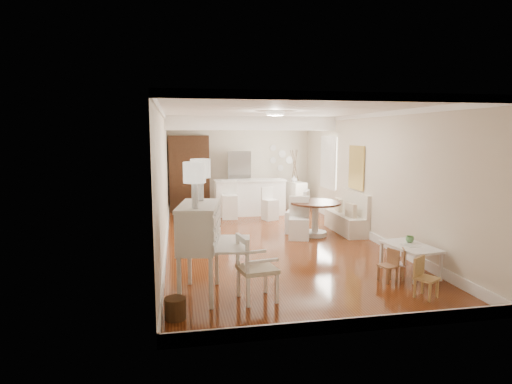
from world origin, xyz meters
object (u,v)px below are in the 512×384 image
object	(u,v)px
breakfast_counter	(250,197)
bar_stool_right	(270,204)
pantry_cabinet	(189,173)
bar_stool_left	(230,200)
kids_chair_c	(427,278)
wicker_basket	(175,308)
fridge	(250,180)
kids_table	(410,260)
slip_chair_far	(297,212)
dining_table	(315,219)
sideboard	(294,196)
secretary_bureau	(199,250)
gustavian_armchair	(257,268)
slip_chair_near	(299,218)
kids_chair_b	(396,263)
kids_chair_a	(388,265)

from	to	relation	value
breakfast_counter	bar_stool_right	distance (m)	0.94
pantry_cabinet	bar_stool_left	bearing A→B (deg)	-55.74
kids_chair_c	bar_stool_right	bearing A→B (deg)	68.17
wicker_basket	pantry_cabinet	distance (m)	7.98
fridge	pantry_cabinet	bearing A→B (deg)	179.10
kids_table	kids_chair_c	size ratio (longest dim) A/B	1.67
slip_chair_far	pantry_cabinet	distance (m)	4.34
kids_chair_c	pantry_cabinet	size ratio (longest dim) A/B	0.26
dining_table	sideboard	bearing A→B (deg)	82.19
secretary_bureau	wicker_basket	distance (m)	0.98
gustavian_armchair	kids_table	world-z (taller)	gustavian_armchair
slip_chair_far	slip_chair_near	bearing A→B (deg)	13.65
gustavian_armchair	pantry_cabinet	world-z (taller)	pantry_cabinet
slip_chair_far	fridge	distance (m)	3.57
gustavian_armchair	pantry_cabinet	size ratio (longest dim) A/B	0.41
kids_table	pantry_cabinet	bearing A→B (deg)	116.64
breakfast_counter	pantry_cabinet	distance (m)	2.11
kids_chair_b	kids_chair_a	bearing A→B (deg)	-42.47
kids_chair_b	dining_table	size ratio (longest dim) A/B	0.43
gustavian_armchair	slip_chair_far	world-z (taller)	slip_chair_far
gustavian_armchair	dining_table	distance (m)	4.08
sideboard	kids_table	bearing A→B (deg)	-101.36
secretary_bureau	kids_chair_c	distance (m)	3.29
bar_stool_right	gustavian_armchair	bearing A→B (deg)	-124.36
kids_table	slip_chair_near	world-z (taller)	slip_chair_near
wicker_basket	kids_chair_c	size ratio (longest dim) A/B	0.46
fridge	wicker_basket	bearing A→B (deg)	-106.62
bar_stool_left	bar_stool_right	bearing A→B (deg)	-15.46
bar_stool_right	kids_table	bearing A→B (deg)	-95.04
secretary_bureau	gustavian_armchair	size ratio (longest dim) A/B	1.44
kids_chair_b	pantry_cabinet	world-z (taller)	pantry_cabinet
wicker_basket	kids_chair_a	bearing A→B (deg)	13.55
kids_chair_a	fridge	distance (m)	7.16
wicker_basket	slip_chair_far	xyz separation A→B (m)	(2.87, 4.36, 0.37)
wicker_basket	kids_table	xyz separation A→B (m)	(3.88, 1.07, 0.11)
kids_chair_b	gustavian_armchair	bearing A→B (deg)	-57.89
kids_chair_a	gustavian_armchair	bearing A→B (deg)	-98.17
gustavian_armchair	breakfast_counter	bearing A→B (deg)	-18.63
pantry_cabinet	sideboard	world-z (taller)	pantry_cabinet
kids_table	dining_table	bearing A→B (deg)	103.46
gustavian_armchair	bar_stool_right	bearing A→B (deg)	-24.04
slip_chair_near	kids_table	bearing A→B (deg)	-50.44
slip_chair_near	gustavian_armchair	bearing A→B (deg)	-98.93
kids_chair_b	fridge	bearing A→B (deg)	-149.30
dining_table	fridge	bearing A→B (deg)	102.06
gustavian_armchair	kids_chair_a	size ratio (longest dim) A/B	1.81
fridge	sideboard	xyz separation A→B (m)	(1.31, -0.45, -0.46)
bar_stool_right	slip_chair_near	bearing A→B (deg)	-105.59
wicker_basket	slip_chair_far	world-z (taller)	slip_chair_far
secretary_bureau	slip_chair_near	size ratio (longest dim) A/B	1.44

